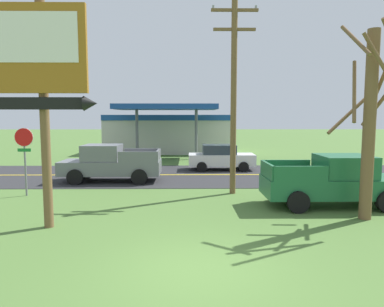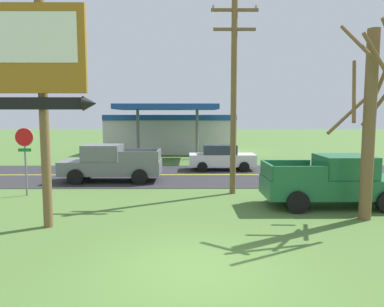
% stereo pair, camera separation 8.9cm
% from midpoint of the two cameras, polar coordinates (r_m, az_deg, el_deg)
% --- Properties ---
extents(ground_plane, '(180.00, 180.00, 0.00)m').
position_cam_midpoint_polar(ground_plane, '(8.31, 0.38, -18.35)').
color(ground_plane, '#4C7033').
extents(road_asphalt, '(140.00, 8.00, 0.02)m').
position_cam_midpoint_polar(road_asphalt, '(20.86, -0.29, -3.48)').
color(road_asphalt, '#2B2B2D').
rests_on(road_asphalt, ground).
extents(road_centre_line, '(126.00, 0.20, 0.01)m').
position_cam_midpoint_polar(road_centre_line, '(20.85, -0.29, -3.44)').
color(road_centre_line, gold).
rests_on(road_centre_line, road_asphalt).
extents(motel_sign, '(3.03, 0.54, 6.98)m').
position_cam_midpoint_polar(motel_sign, '(11.55, -23.15, 12.01)').
color(motel_sign, brown).
rests_on(motel_sign, ground).
extents(stop_sign, '(0.80, 0.08, 2.95)m').
position_cam_midpoint_polar(stop_sign, '(16.81, -25.56, 0.60)').
color(stop_sign, slate).
rests_on(stop_sign, ground).
extents(utility_pole, '(2.02, 0.26, 8.45)m').
position_cam_midpoint_polar(utility_pole, '(15.74, 6.58, 9.97)').
color(utility_pole, brown).
rests_on(utility_pole, ground).
extents(bare_tree, '(2.29, 2.31, 6.45)m').
position_cam_midpoint_polar(bare_tree, '(12.97, 26.55, 5.15)').
color(bare_tree, brown).
rests_on(bare_tree, ground).
extents(gas_station, '(12.00, 11.50, 4.40)m').
position_cam_midpoint_polar(gas_station, '(34.36, -3.63, 3.46)').
color(gas_station, beige).
rests_on(gas_station, ground).
extents(pickup_green_parked_on_lawn, '(5.22, 2.28, 1.96)m').
position_cam_midpoint_polar(pickup_green_parked_on_lawn, '(14.60, 21.72, -4.17)').
color(pickup_green_parked_on_lawn, '#1E6038').
rests_on(pickup_green_parked_on_lawn, ground).
extents(pickup_grey_on_road, '(5.20, 2.24, 1.96)m').
position_cam_midpoint_polar(pickup_grey_on_road, '(19.19, -13.24, -1.58)').
color(pickup_grey_on_road, slate).
rests_on(pickup_grey_on_road, ground).
extents(car_white_near_lane, '(4.20, 2.00, 1.64)m').
position_cam_midpoint_polar(car_white_near_lane, '(22.82, 4.56, -0.60)').
color(car_white_near_lane, silver).
rests_on(car_white_near_lane, ground).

